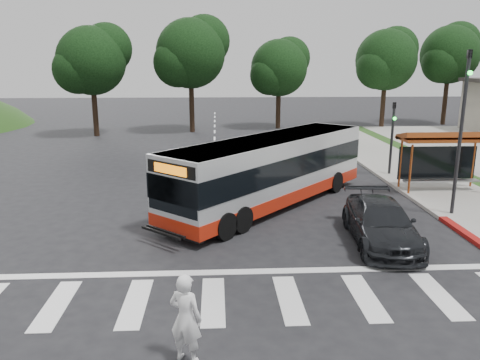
{
  "coord_description": "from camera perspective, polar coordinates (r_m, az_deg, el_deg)",
  "views": [
    {
      "loc": [
        0.13,
        -16.03,
        5.99
      ],
      "look_at": [
        1.04,
        1.52,
        1.6
      ],
      "focal_mm": 35.0,
      "sensor_mm": 36.0,
      "label": 1
    }
  ],
  "objects": [
    {
      "name": "ground",
      "position": [
        17.11,
        -3.22,
        -6.49
      ],
      "size": [
        140.0,
        140.0,
        0.0
      ],
      "primitive_type": "plane",
      "color": "black",
      "rests_on": "ground"
    },
    {
      "name": "sidewalk_east",
      "position": [
        27.03,
        20.84,
        0.43
      ],
      "size": [
        4.0,
        40.0,
        0.12
      ],
      "primitive_type": "cube",
      "color": "gray",
      "rests_on": "ground"
    },
    {
      "name": "curb_east",
      "position": [
        26.29,
        16.85,
        0.41
      ],
      "size": [
        0.3,
        40.0,
        0.15
      ],
      "primitive_type": "cube",
      "color": "#9E9991",
      "rests_on": "ground"
    },
    {
      "name": "crosswalk_ladder",
      "position": [
        12.55,
        -3.3,
        -14.49
      ],
      "size": [
        18.0,
        2.6,
        0.01
      ],
      "primitive_type": "cube",
      "color": "silver",
      "rests_on": "ground"
    },
    {
      "name": "bus_shelter",
      "position": [
        23.95,
        23.61,
        4.12
      ],
      "size": [
        4.2,
        1.6,
        2.86
      ],
      "color": "#8E3E17",
      "rests_on": "sidewalk_east"
    },
    {
      "name": "traffic_signal_ne_tall",
      "position": [
        20.03,
        25.47,
        6.62
      ],
      "size": [
        0.18,
        0.37,
        6.5
      ],
      "color": "black",
      "rests_on": "ground"
    },
    {
      "name": "traffic_signal_ne_short",
      "position": [
        26.52,
        18.09,
        5.73
      ],
      "size": [
        0.18,
        0.37,
        4.0
      ],
      "color": "black",
      "rests_on": "ground"
    },
    {
      "name": "tree_ne_a",
      "position": [
        46.89,
        17.46,
        13.91
      ],
      "size": [
        6.16,
        5.74,
        9.3
      ],
      "color": "black",
      "rests_on": "parking_lot"
    },
    {
      "name": "tree_ne_b",
      "position": [
        51.5,
        24.26,
        13.88
      ],
      "size": [
        6.16,
        5.74,
        10.02
      ],
      "color": "black",
      "rests_on": "ground"
    },
    {
      "name": "tree_north_a",
      "position": [
        42.16,
        -5.94,
        15.23
      ],
      "size": [
        6.6,
        6.15,
        10.17
      ],
      "color": "black",
      "rests_on": "ground"
    },
    {
      "name": "tree_north_b",
      "position": [
        44.49,
        4.86,
        13.56
      ],
      "size": [
        5.72,
        5.33,
        8.43
      ],
      "color": "black",
      "rests_on": "ground"
    },
    {
      "name": "tree_north_c",
      "position": [
        41.33,
        -17.55,
        13.83
      ],
      "size": [
        6.16,
        5.74,
        9.3
      ],
      "color": "black",
      "rests_on": "ground"
    },
    {
      "name": "transit_bus",
      "position": [
        20.03,
        3.82,
        0.98
      ],
      "size": [
        9.53,
        10.15,
        2.96
      ],
      "primitive_type": null,
      "rotation": [
        0.0,
        0.0,
        -0.74
      ],
      "color": "silver",
      "rests_on": "ground"
    },
    {
      "name": "pedestrian",
      "position": [
        9.96,
        -6.63,
        -16.39
      ],
      "size": [
        0.83,
        0.71,
        1.93
      ],
      "primitive_type": "imported",
      "rotation": [
        0.0,
        0.0,
        2.72
      ],
      "color": "white",
      "rests_on": "ground"
    },
    {
      "name": "dark_sedan",
      "position": [
        16.69,
        16.79,
        -5.01
      ],
      "size": [
        2.43,
        5.09,
        1.43
      ],
      "primitive_type": "imported",
      "rotation": [
        0.0,
        0.0,
        -0.09
      ],
      "color": "black",
      "rests_on": "ground"
    }
  ]
}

